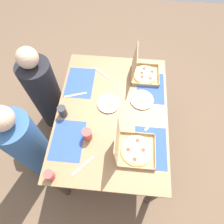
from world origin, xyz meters
name	(u,v)px	position (x,y,z in m)	size (l,w,h in m)	color
ground_plane	(112,143)	(0.00, 0.00, 0.00)	(6.00, 6.00, 0.00)	brown
dining_table	(112,118)	(0.00, 0.00, 0.65)	(1.32, 0.98, 0.77)	#3F3328
placemat_near_left	(151,147)	(-0.30, -0.34, 0.77)	(0.36, 0.26, 0.00)	#2D4C9E
placemat_near_right	(150,88)	(0.30, -0.34, 0.77)	(0.36, 0.26, 0.00)	#2D4C9E
placemat_far_left	(68,140)	(-0.30, 0.34, 0.77)	(0.36, 0.26, 0.00)	#2D4C9E
placemat_far_right	(80,82)	(0.30, 0.34, 0.77)	(0.36, 0.26, 0.00)	#2D4C9E
pizza_box_edge_far	(143,72)	(0.44, -0.26, 0.81)	(0.27, 0.27, 0.30)	tan
pizza_box_center	(132,148)	(-0.34, -0.19, 0.82)	(0.29, 0.32, 0.33)	tan
plate_far_right	(109,103)	(0.08, 0.04, 0.78)	(0.20, 0.20, 0.03)	white
plate_far_left	(141,100)	(0.15, -0.26, 0.78)	(0.21, 0.21, 0.03)	white
cup_clear_left	(62,111)	(-0.06, 0.42, 0.82)	(0.07, 0.07, 0.10)	#333338
cup_red	(87,134)	(-0.25, 0.18, 0.82)	(0.08, 0.08, 0.11)	#BF4742
cup_clear_right	(50,175)	(-0.59, 0.40, 0.81)	(0.07, 0.07, 0.09)	#BF4742
knife_by_near_left	(83,166)	(-0.50, 0.18, 0.77)	(0.21, 0.02, 0.01)	#B7B7BC
knife_by_far_right	(102,73)	(0.44, 0.14, 0.77)	(0.21, 0.02, 0.01)	#B7B7BC
knife_by_far_left	(152,122)	(-0.07, -0.35, 0.77)	(0.21, 0.02, 0.01)	#B7B7BC
knife_by_near_right	(75,95)	(0.15, 0.36, 0.77)	(0.21, 0.02, 0.01)	#B7B7BC
diner_left_seat	(29,146)	(-0.30, 0.75, 0.53)	(0.32, 0.32, 1.17)	#33598C
diner_right_seat	(46,94)	(0.30, 0.75, 0.52)	(0.32, 0.32, 1.15)	black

